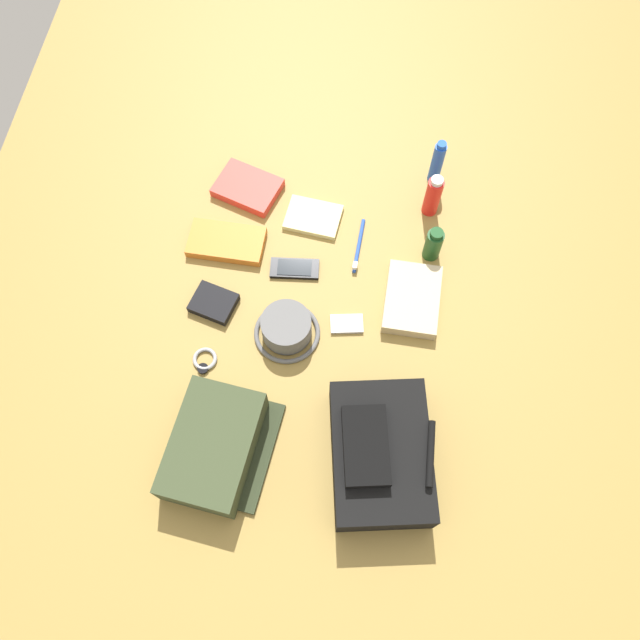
# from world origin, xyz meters

# --- Properties ---
(ground_plane) EXTENTS (2.64, 2.02, 0.02)m
(ground_plane) POSITION_xyz_m (0.00, 0.00, -0.01)
(ground_plane) COLOR olive
(ground_plane) RESTS_ON ground
(backpack) EXTENTS (0.36, 0.27, 0.13)m
(backpack) POSITION_xyz_m (0.33, 0.18, 0.06)
(backpack) COLOR black
(backpack) RESTS_ON ground_plane
(toiletry_pouch) EXTENTS (0.30, 0.26, 0.10)m
(toiletry_pouch) POSITION_xyz_m (0.35, -0.21, 0.05)
(toiletry_pouch) COLOR #384228
(toiletry_pouch) RESTS_ON ground_plane
(bucket_hat) EXTENTS (0.17, 0.17, 0.07)m
(bucket_hat) POSITION_xyz_m (0.03, -0.08, 0.03)
(bucket_hat) COLOR slate
(bucket_hat) RESTS_ON ground_plane
(deodorant_spray) EXTENTS (0.03, 0.03, 0.15)m
(deodorant_spray) POSITION_xyz_m (-0.50, 0.27, 0.07)
(deodorant_spray) COLOR blue
(deodorant_spray) RESTS_ON ground_plane
(sunscreen_spray) EXTENTS (0.04, 0.04, 0.14)m
(sunscreen_spray) POSITION_xyz_m (-0.39, 0.27, 0.07)
(sunscreen_spray) COLOR red
(sunscreen_spray) RESTS_ON ground_plane
(shampoo_bottle) EXTENTS (0.05, 0.05, 0.11)m
(shampoo_bottle) POSITION_xyz_m (-0.25, 0.28, 0.05)
(shampoo_bottle) COLOR #19471E
(shampoo_bottle) RESTS_ON ground_plane
(paperback_novel) EXTENTS (0.18, 0.21, 0.03)m
(paperback_novel) POSITION_xyz_m (-0.40, -0.25, 0.01)
(paperback_novel) COLOR red
(paperback_novel) RESTS_ON ground_plane
(travel_guidebook) EXTENTS (0.12, 0.21, 0.03)m
(travel_guidebook) POSITION_xyz_m (-0.21, -0.28, 0.01)
(travel_guidebook) COLOR orange
(travel_guidebook) RESTS_ON ground_plane
(cell_phone) EXTENTS (0.07, 0.13, 0.01)m
(cell_phone) POSITION_xyz_m (-0.16, -0.09, 0.01)
(cell_phone) COLOR black
(cell_phone) RESTS_ON ground_plane
(media_player) EXTENTS (0.06, 0.09, 0.01)m
(media_player) POSITION_xyz_m (-0.01, 0.07, 0.01)
(media_player) COLOR #B7B7BC
(media_player) RESTS_ON ground_plane
(wristwatch) EXTENTS (0.07, 0.06, 0.01)m
(wristwatch) POSITION_xyz_m (0.13, -0.28, 0.01)
(wristwatch) COLOR #99999E
(wristwatch) RESTS_ON ground_plane
(toothbrush) EXTENTS (0.17, 0.02, 0.02)m
(toothbrush) POSITION_xyz_m (-0.24, 0.08, 0.01)
(toothbrush) COLOR blue
(toothbrush) RESTS_ON ground_plane
(wallet) EXTENTS (0.12, 0.13, 0.02)m
(wallet) POSITION_xyz_m (-0.03, -0.28, 0.01)
(wallet) COLOR black
(wallet) RESTS_ON ground_plane
(notepad) EXTENTS (0.13, 0.16, 0.02)m
(notepad) POSITION_xyz_m (-0.33, -0.06, 0.01)
(notepad) COLOR beige
(notepad) RESTS_ON ground_plane
(folded_towel) EXTENTS (0.21, 0.15, 0.04)m
(folded_towel) POSITION_xyz_m (-0.10, 0.23, 0.02)
(folded_towel) COLOR #C6B289
(folded_towel) RESTS_ON ground_plane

